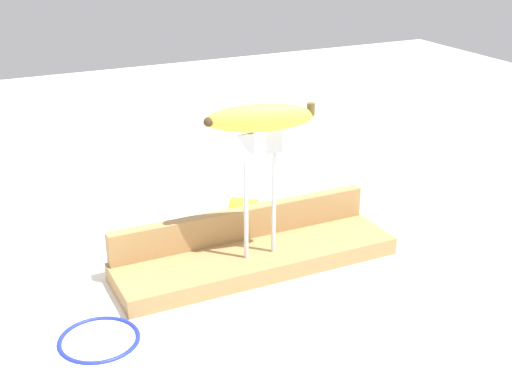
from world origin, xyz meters
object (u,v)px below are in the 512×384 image
banana_chunk_near (245,208)px  wire_coil (99,338)px  banana_raised_center (260,118)px  fork_fallen_far (215,224)px  fork_stand_center (260,184)px  fork_fallen_near (80,278)px

banana_chunk_near → wire_coil: 0.43m
banana_raised_center → wire_coil: (-0.27, -0.08, -0.25)m
banana_raised_center → banana_chunk_near: bearing=71.7°
banana_raised_center → fork_fallen_far: bearing=90.3°
fork_stand_center → fork_fallen_far: size_ratio=1.11×
fork_stand_center → banana_raised_center: 0.10m
fork_stand_center → fork_fallen_near: size_ratio=1.45×
fork_stand_center → banana_chunk_near: bearing=71.7°
fork_fallen_far → wire_coil: bearing=-136.9°
fork_fallen_far → banana_chunk_near: banana_chunk_near is taller
fork_fallen_far → fork_stand_center: bearing=-89.6°
fork_fallen_near → wire_coil: (-0.01, -0.17, -0.00)m
fork_fallen_far → wire_coil: 0.37m
fork_fallen_far → wire_coil: size_ratio=1.66×
fork_fallen_near → fork_fallen_far: (0.26, 0.09, 0.00)m
fork_stand_center → banana_raised_center: size_ratio=1.20×
banana_raised_center → fork_fallen_far: banana_raised_center is taller
fork_stand_center → wire_coil: size_ratio=1.83×
fork_stand_center → banana_raised_center: banana_raised_center is taller
fork_stand_center → banana_chunk_near: size_ratio=3.21×
fork_stand_center → fork_fallen_near: bearing=160.9°
fork_stand_center → fork_fallen_near: 0.31m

